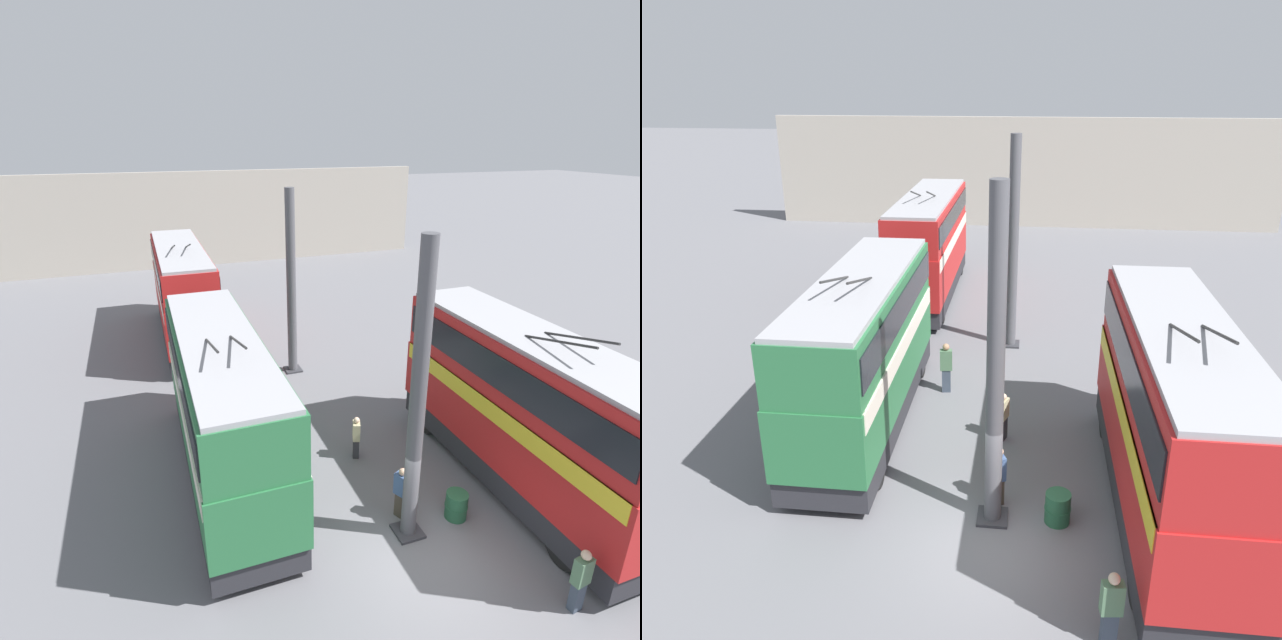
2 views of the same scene
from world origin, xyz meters
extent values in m
plane|color=slate|center=(0.00, 0.00, 0.00)|extent=(240.00, 240.00, 0.00)
cube|color=#A8A093|center=(34.12, 0.00, 3.84)|extent=(0.50, 36.00, 7.67)
cylinder|color=#4C4C51|center=(1.18, 0.00, 4.18)|extent=(0.42, 0.42, 8.37)
cube|color=#333338|center=(1.18, 0.00, 0.04)|extent=(0.76, 0.76, 0.08)
cylinder|color=#4C4C51|center=(12.04, 0.00, 4.18)|extent=(0.42, 0.42, 8.37)
cube|color=#333338|center=(12.04, 0.00, 0.04)|extent=(0.76, 0.76, 0.08)
cylinder|color=black|center=(5.40, -5.28, 0.53)|extent=(1.06, 0.30, 1.06)
cylinder|color=black|center=(5.40, -3.18, 0.53)|extent=(1.06, 0.30, 1.06)
cylinder|color=black|center=(-1.16, -5.28, 0.53)|extent=(1.06, 0.30, 1.06)
cylinder|color=black|center=(-1.16, -3.18, 0.53)|extent=(1.06, 0.30, 1.06)
cube|color=#28282D|center=(2.02, -4.23, 0.69)|extent=(9.37, 2.45, 0.79)
cube|color=red|center=(2.02, -4.23, 2.10)|extent=(9.56, 2.50, 2.03)
cube|color=yellow|center=(2.02, -4.23, 2.84)|extent=(9.27, 2.54, 0.55)
cube|color=red|center=(2.02, -4.23, 4.02)|extent=(9.46, 2.43, 1.81)
cube|color=black|center=(2.02, -4.23, 4.11)|extent=(9.18, 2.51, 0.99)
cube|color=#9E9EA3|center=(2.02, -4.23, 4.99)|extent=(9.37, 2.25, 0.14)
cube|color=black|center=(6.74, -4.23, 2.30)|extent=(0.12, 2.30, 1.30)
cylinder|color=#282828|center=(0.83, -4.58, 5.35)|extent=(2.35, 0.07, 0.65)
cylinder|color=#282828|center=(0.83, -3.88, 5.35)|extent=(2.35, 0.07, 0.65)
cylinder|color=black|center=(8.83, 3.18, 0.47)|extent=(0.94, 0.30, 0.94)
cylinder|color=black|center=(8.83, 5.28, 0.47)|extent=(0.94, 0.30, 0.94)
cylinder|color=black|center=(2.16, 3.18, 0.47)|extent=(0.94, 0.30, 0.94)
cylinder|color=black|center=(2.16, 5.28, 0.47)|extent=(0.94, 0.30, 0.94)
cube|color=#28282D|center=(5.39, 4.23, 0.64)|extent=(9.48, 2.45, 0.76)
cube|color=#286B3D|center=(5.39, 4.23, 2.01)|extent=(9.67, 2.50, 1.99)
cube|color=silver|center=(5.39, 4.23, 2.74)|extent=(9.38, 2.54, 0.55)
cube|color=#286B3D|center=(5.39, 4.23, 3.86)|extent=(9.58, 2.43, 1.69)
cube|color=black|center=(5.39, 4.23, 3.94)|extent=(9.29, 2.51, 0.93)
cube|color=#9E9EA3|center=(5.39, 4.23, 4.77)|extent=(9.48, 2.25, 0.14)
cube|color=black|center=(10.17, 4.23, 2.21)|extent=(0.12, 2.30, 1.28)
cylinder|color=#282828|center=(4.18, 3.88, 5.13)|extent=(2.35, 0.07, 0.65)
cylinder|color=#282828|center=(4.18, 4.58, 5.13)|extent=(2.35, 0.07, 0.65)
cylinder|color=black|center=(21.52, 3.18, 0.47)|extent=(0.94, 0.30, 0.94)
cylinder|color=black|center=(21.52, 5.28, 0.47)|extent=(0.94, 0.30, 0.94)
cylinder|color=black|center=(14.18, 3.18, 0.47)|extent=(0.94, 0.30, 0.94)
cylinder|color=black|center=(14.18, 5.28, 0.47)|extent=(0.94, 0.30, 0.94)
cube|color=#28282D|center=(17.75, 4.23, 0.64)|extent=(10.13, 2.45, 0.76)
cube|color=red|center=(17.75, 4.23, 2.15)|extent=(10.34, 2.50, 2.25)
cube|color=silver|center=(17.75, 4.23, 2.99)|extent=(10.03, 2.54, 0.55)
cube|color=red|center=(17.75, 4.23, 4.08)|extent=(10.24, 2.43, 1.63)
cube|color=black|center=(17.75, 4.23, 4.17)|extent=(9.93, 2.51, 0.90)
cube|color=#9E9EA3|center=(17.75, 4.23, 4.97)|extent=(10.13, 2.25, 0.14)
cube|color=black|center=(22.86, 4.23, 2.37)|extent=(0.12, 2.30, 1.44)
cylinder|color=#282828|center=(16.46, 3.88, 5.33)|extent=(2.35, 0.07, 0.65)
cylinder|color=#282828|center=(16.46, 4.58, 5.33)|extent=(2.35, 0.07, 0.65)
cube|color=#384251|center=(-2.26, -2.47, 0.40)|extent=(0.23, 0.32, 0.80)
cube|color=#4C7051|center=(-2.26, -2.47, 1.15)|extent=(0.29, 0.44, 0.70)
sphere|color=beige|center=(-2.26, -2.47, 1.62)|extent=(0.23, 0.23, 0.23)
cube|color=#473D33|center=(1.84, -0.11, 0.38)|extent=(0.36, 0.31, 0.76)
cube|color=#3D5684|center=(1.84, -0.11, 1.09)|extent=(0.48, 0.39, 0.66)
sphere|color=tan|center=(1.84, -0.11, 1.52)|extent=(0.21, 0.21, 0.21)
cube|color=#2D2D33|center=(4.88, -0.05, 0.36)|extent=(0.35, 0.29, 0.72)
cube|color=tan|center=(4.88, -0.05, 1.03)|extent=(0.48, 0.38, 0.62)
sphere|color=beige|center=(4.88, -0.05, 1.44)|extent=(0.20, 0.20, 0.20)
cube|color=#384251|center=(7.73, 2.05, 0.42)|extent=(0.24, 0.32, 0.84)
cube|color=#4C7051|center=(7.73, 2.05, 1.21)|extent=(0.29, 0.45, 0.73)
sphere|color=#A37A5B|center=(7.73, 2.05, 1.69)|extent=(0.24, 0.24, 0.24)
cylinder|color=#235638|center=(1.24, -1.60, 0.41)|extent=(0.63, 0.63, 0.81)
cylinder|color=#235638|center=(1.24, -1.60, 0.41)|extent=(0.66, 0.66, 0.04)
camera|label=1|loc=(-8.28, 6.04, 10.40)|focal=28.00mm
camera|label=2|loc=(-11.50, -0.67, 10.28)|focal=35.00mm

